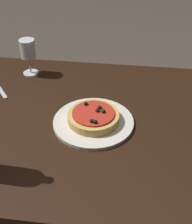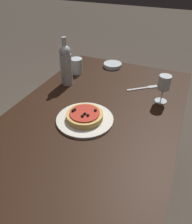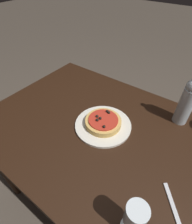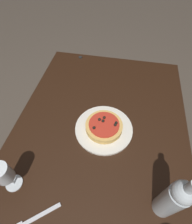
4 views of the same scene
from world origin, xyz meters
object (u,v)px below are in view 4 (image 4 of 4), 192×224
Objects in this scene: dining_table at (97,152)px; wine_glass at (3,174)px; pizza at (104,126)px; bottle_cap at (80,57)px; wine_bottle at (174,199)px; dinner_plate at (104,129)px; fork at (30,221)px.

dining_table is 0.42m from wine_glass.
pizza is at bearing -13.60° from dining_table.
bottle_cap is at bearing -3.66° from wine_glass.
wine_bottle is at bearing -148.65° from bottle_cap.
pizza is at bearing -28.84° from dinner_plate.
pizza is 0.61× the size of wine_bottle.
fork is at bearing 153.28° from dining_table.
dinner_plate reaches higher than dining_table.
bottle_cap reaches higher than dining_table.
dining_table is at bearing 166.40° from pizza.
fork is 0.96m from bottle_cap.
wine_bottle reaches higher than dining_table.
pizza is 0.44m from wine_glass.
bottle_cap is (0.54, 0.25, -0.00)m from dinner_plate.
dinner_plate is at bearing -153.07° from fork.
pizza is 7.21× the size of bottle_cap.
dinner_plate is (0.08, -0.02, 0.10)m from dining_table.
dining_table is 4.82× the size of dinner_plate.
fork is (-0.34, 0.17, 0.10)m from dining_table.
bottle_cap is at bearing -125.06° from fork.
wine_glass is 6.36× the size of bottle_cap.
bottle_cap is at bearing 24.65° from dinner_plate.
fork is (-0.11, -0.11, -0.10)m from wine_glass.
dinner_plate is 0.40m from wine_bottle.
wine_bottle is 0.98m from bottle_cap.
wine_glass reaches higher than dinner_plate.
fork reaches higher than dining_table.
dining_table is at bearing -50.42° from wine_glass.
pizza is (0.08, -0.02, 0.13)m from dining_table.
dining_table is 0.15m from pizza.
fork is (-0.13, 0.45, -0.12)m from wine_bottle.
dinner_plate reaches higher than fork.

